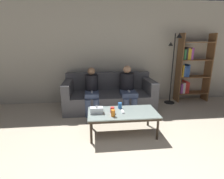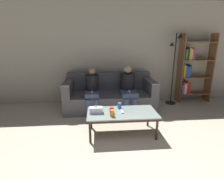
# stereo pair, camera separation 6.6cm
# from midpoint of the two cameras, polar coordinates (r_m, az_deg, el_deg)

# --- Properties ---
(wall_back) EXTENTS (12.00, 0.06, 2.60)m
(wall_back) POSITION_cam_midpoint_polar(r_m,az_deg,el_deg) (4.65, -2.04, 11.79)
(wall_back) COLOR #B7B2A3
(wall_back) RESTS_ON ground_plane
(couch) EXTENTS (2.11, 0.96, 0.84)m
(couch) POSITION_cam_midpoint_polar(r_m,az_deg,el_deg) (4.29, -1.40, -2.05)
(couch) COLOR #515156
(couch) RESTS_ON ground_plane
(coffee_table) EXTENTS (1.20, 0.61, 0.41)m
(coffee_table) POSITION_cam_midpoint_polar(r_m,az_deg,el_deg) (3.07, 2.87, -8.01)
(coffee_table) COLOR #8C9E99
(coffee_table) RESTS_ON ground_plane
(cup_near_left) EXTENTS (0.07, 0.07, 0.11)m
(cup_near_left) POSITION_cam_midpoint_polar(r_m,az_deg,el_deg) (3.19, 2.02, -5.26)
(cup_near_left) COLOR #3372BF
(cup_near_left) RESTS_ON coffee_table
(cup_near_right) EXTENTS (0.07, 0.07, 0.11)m
(cup_near_right) POSITION_cam_midpoint_polar(r_m,az_deg,el_deg) (2.86, -0.32, -7.72)
(cup_near_right) COLOR orange
(cup_near_right) RESTS_ON coffee_table
(cup_far_center) EXTENTS (0.07, 0.07, 0.11)m
(cup_far_center) POSITION_cam_midpoint_polar(r_m,az_deg,el_deg) (2.98, -0.50, -6.75)
(cup_far_center) COLOR red
(cup_far_center) RESTS_ON coffee_table
(tissue_box) EXTENTS (0.22, 0.12, 0.13)m
(tissue_box) POSITION_cam_midpoint_polar(r_m,az_deg,el_deg) (3.01, -5.65, -6.69)
(tissue_box) COLOR silver
(tissue_box) RESTS_ON coffee_table
(game_remote) EXTENTS (0.04, 0.15, 0.02)m
(game_remote) POSITION_cam_midpoint_polar(r_m,az_deg,el_deg) (3.05, 2.89, -7.16)
(game_remote) COLOR white
(game_remote) RESTS_ON coffee_table
(bookshelf) EXTENTS (0.86, 0.32, 1.80)m
(bookshelf) POSITION_cam_midpoint_polar(r_m,az_deg,el_deg) (5.12, 23.68, 6.03)
(bookshelf) COLOR brown
(bookshelf) RESTS_ON ground_plane
(standing_lamp) EXTENTS (0.31, 0.26, 1.79)m
(standing_lamp) POSITION_cam_midpoint_polar(r_m,az_deg,el_deg) (4.72, 19.06, 8.63)
(standing_lamp) COLOR black
(standing_lamp) RESTS_ON ground_plane
(seated_person_left_end) EXTENTS (0.31, 0.63, 1.03)m
(seated_person_left_end) POSITION_cam_midpoint_polar(r_m,az_deg,el_deg) (4.00, -7.07, 0.03)
(seated_person_left_end) COLOR #47567A
(seated_person_left_end) RESTS_ON ground_plane
(seated_person_mid_left) EXTENTS (0.34, 0.69, 1.06)m
(seated_person_mid_left) POSITION_cam_midpoint_polar(r_m,az_deg,el_deg) (4.07, 4.65, 0.69)
(seated_person_mid_left) COLOR #47567A
(seated_person_mid_left) RESTS_ON ground_plane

